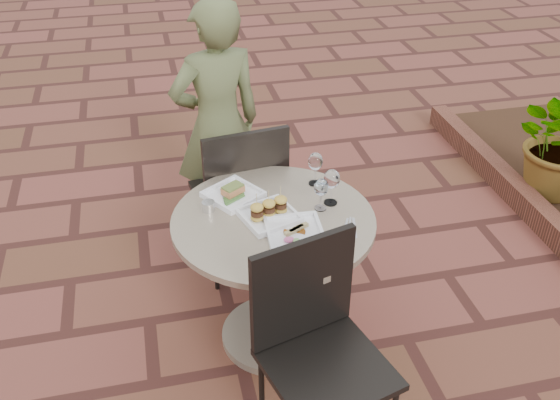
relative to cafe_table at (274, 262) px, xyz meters
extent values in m
plane|color=brown|center=(0.23, 0.25, -0.48)|extent=(60.00, 60.00, 0.00)
cylinder|color=gray|center=(0.00, 0.00, -0.46)|extent=(0.52, 0.52, 0.04)
cylinder|color=gray|center=(0.00, 0.00, -0.13)|extent=(0.08, 0.08, 0.70)
cylinder|color=tan|center=(0.00, 0.00, 0.23)|extent=(0.90, 0.90, 0.03)
cube|color=black|center=(-0.06, 0.64, -0.03)|extent=(0.49, 0.49, 0.03)
cube|color=black|center=(-0.04, 0.44, 0.22)|extent=(0.44, 0.09, 0.46)
cylinder|color=black|center=(0.10, 0.85, -0.26)|extent=(0.02, 0.02, 0.44)
cylinder|color=black|center=(-0.28, 0.80, -0.26)|extent=(0.02, 0.02, 0.44)
cylinder|color=black|center=(0.15, 0.47, -0.26)|extent=(0.02, 0.02, 0.44)
cylinder|color=black|center=(-0.23, 0.42, -0.26)|extent=(0.02, 0.02, 0.44)
cube|color=black|center=(0.07, -0.64, -0.03)|extent=(0.54, 0.54, 0.03)
cube|color=black|center=(0.02, -0.45, 0.22)|extent=(0.43, 0.15, 0.46)
cylinder|color=black|center=(-0.16, -0.51, -0.26)|extent=(0.02, 0.02, 0.44)
cylinder|color=black|center=(0.20, -0.40, -0.26)|extent=(0.02, 0.02, 0.44)
imported|color=#4F5730|center=(-0.11, 0.96, 0.24)|extent=(0.59, 0.45, 1.45)
cube|color=white|center=(-0.14, 0.21, 0.25)|extent=(0.30, 0.30, 0.01)
cube|color=#BE7343|center=(-0.14, 0.21, 0.28)|extent=(0.12, 0.10, 0.03)
cube|color=#55632C|center=(-0.14, 0.21, 0.30)|extent=(0.11, 0.10, 0.01)
cube|color=white|center=(-0.02, 0.00, 0.25)|extent=(0.28, 0.28, 0.01)
cube|color=white|center=(0.06, -0.14, 0.25)|extent=(0.25, 0.25, 0.01)
ellipsoid|color=#E15C99|center=(0.02, -0.19, 0.27)|extent=(0.04, 0.03, 0.02)
cylinder|color=white|center=(0.22, 0.03, 0.25)|extent=(0.05, 0.05, 0.00)
cylinder|color=white|center=(0.22, 0.03, 0.28)|extent=(0.01, 0.01, 0.07)
ellipsoid|color=white|center=(0.22, 0.03, 0.36)|extent=(0.07, 0.07, 0.08)
cylinder|color=white|center=(0.22, 0.03, 0.35)|extent=(0.05, 0.05, 0.04)
cylinder|color=white|center=(0.25, 0.23, 0.25)|extent=(0.06, 0.06, 0.00)
cylinder|color=white|center=(0.25, 0.23, 0.29)|extent=(0.01, 0.01, 0.07)
ellipsoid|color=white|center=(0.25, 0.23, 0.37)|extent=(0.07, 0.07, 0.09)
cylinder|color=white|center=(0.28, 0.06, 0.25)|extent=(0.06, 0.06, 0.00)
cylinder|color=white|center=(0.28, 0.06, 0.29)|extent=(0.01, 0.01, 0.08)
ellipsoid|color=white|center=(0.28, 0.06, 0.37)|extent=(0.07, 0.07, 0.09)
cylinder|color=silver|center=(-0.27, 0.12, 0.27)|extent=(0.06, 0.06, 0.04)
cube|color=brown|center=(1.83, 0.55, -0.41)|extent=(0.12, 3.00, 0.15)
camera|label=1|loc=(-0.47, -2.18, 1.82)|focal=40.00mm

